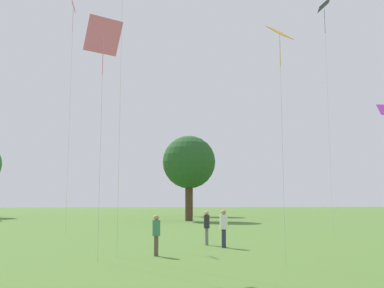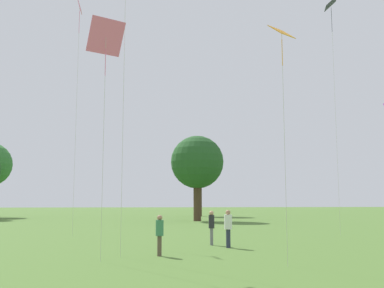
% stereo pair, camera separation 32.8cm
% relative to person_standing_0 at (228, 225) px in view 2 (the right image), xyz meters
% --- Properties ---
extents(person_standing_0, '(0.53, 0.53, 1.77)m').
position_rel_person_standing_0_xyz_m(person_standing_0, '(0.00, 0.00, 0.00)').
color(person_standing_0, '#282D42').
rests_on(person_standing_0, ground).
extents(person_standing_2, '(0.37, 0.37, 1.70)m').
position_rel_person_standing_0_xyz_m(person_standing_2, '(-0.59, 1.33, -0.01)').
color(person_standing_2, slate).
rests_on(person_standing_2, ground).
extents(person_standing_3, '(0.45, 0.45, 1.63)m').
position_rel_person_standing_0_xyz_m(person_standing_3, '(-3.36, -2.81, -0.07)').
color(person_standing_3, brown).
rests_on(person_standing_3, ground).
extents(kite_1, '(1.03, 0.98, 8.48)m').
position_rel_person_standing_0_xyz_m(kite_1, '(0.83, -6.23, 6.87)').
color(kite_1, orange).
rests_on(kite_1, ground).
extents(kite_3, '(1.06, 1.23, 16.01)m').
position_rel_person_standing_0_xyz_m(kite_3, '(8.64, 6.82, 13.97)').
color(kite_3, '#1E2328').
rests_on(kite_3, ground).
extents(kite_4, '(0.30, 0.78, 15.27)m').
position_rel_person_standing_0_xyz_m(kite_4, '(-8.34, 7.59, 12.86)').
color(kite_4, pink).
rests_on(kite_4, ground).
extents(kite_6, '(1.51, 1.20, 9.17)m').
position_rel_person_standing_0_xyz_m(kite_6, '(-5.56, -4.21, 7.37)').
color(kite_6, pink).
rests_on(kite_6, ground).
extents(distant_tree_0, '(5.89, 5.89, 9.45)m').
position_rel_person_standing_0_xyz_m(distant_tree_0, '(2.01, 28.32, 5.39)').
color(distant_tree_0, '#473323').
rests_on(distant_tree_0, ground).
extents(distant_tree_2, '(5.40, 5.40, 9.89)m').
position_rel_person_standing_0_xyz_m(distant_tree_2, '(4.28, 43.51, 6.10)').
color(distant_tree_2, '#473323').
rests_on(distant_tree_2, ground).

